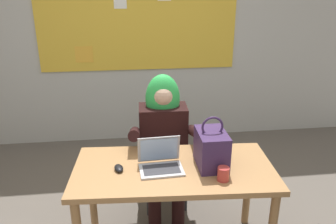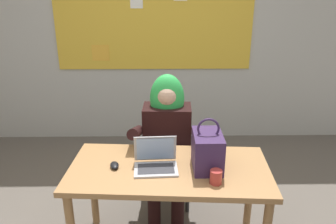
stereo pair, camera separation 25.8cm
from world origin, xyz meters
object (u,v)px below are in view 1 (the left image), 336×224
Objects in this scene: computer_mouse at (119,168)px; person_costumed at (164,134)px; desk_main at (174,179)px; chair_at_desk at (162,151)px; laptop at (160,162)px; coffee_mug at (223,174)px; handbag at (211,148)px.

person_costumed is at bearing 43.84° from computer_mouse.
computer_mouse is at bearing -31.17° from person_costumed.
chair_at_desk is at bearing 91.00° from desk_main.
desk_main is 14.12× the size of computer_mouse.
desk_main is at bearing -5.00° from laptop.
laptop is 3.03× the size of computer_mouse.
coffee_mug is (0.31, -0.92, 0.29)m from chair_at_desk.
person_costumed is 0.85m from coffee_mug.
laptop is at bearing 177.91° from desk_main.
desk_main is at bearing 3.23° from person_costumed.
handbag is (0.27, -0.00, 0.23)m from desk_main.
person_costumed is 12.00× the size of computer_mouse.
laptop is (-0.08, -0.70, 0.29)m from chair_at_desk.
chair_at_desk is 2.37× the size of handbag.
person_costumed is 0.59m from laptop.
laptop reaches higher than desk_main.
desk_main is 0.39m from coffee_mug.
computer_mouse is at bearing 162.88° from coffee_mug.
laptop is (-0.09, -0.58, 0.06)m from person_costumed.
coffee_mug is (0.31, -0.79, 0.05)m from person_costumed.
handbag is (0.28, -0.58, 0.14)m from person_costumed.
computer_mouse is at bearing 179.34° from desk_main.
person_costumed is at bearing 115.43° from handbag.
person_costumed is 3.30× the size of handbag.
person_costumed is at bearing 90.87° from desk_main.
person_costumed is (-0.01, 0.58, 0.09)m from desk_main.
handbag reaches higher than laptop.
chair_at_desk is 9.45× the size of coffee_mug.
desk_main is at bearing 145.37° from coffee_mug.
handbag is (0.66, -0.01, 0.12)m from computer_mouse.
desk_main is 0.17m from laptop.
coffee_mug reaches higher than computer_mouse.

